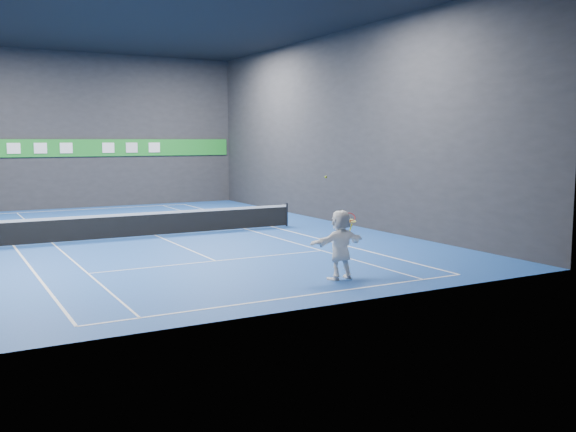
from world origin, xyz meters
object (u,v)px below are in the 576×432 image
player (340,245)px  tennis_racket (351,219)px  tennis_ball (326,177)px  tennis_net (156,223)px

player → tennis_racket: (0.37, 0.05, 0.72)m
tennis_racket → tennis_ball: bearing=169.2°
player → tennis_racket: player is taller
tennis_ball → tennis_net: (-1.68, 10.49, -2.39)m
player → tennis_net: 10.89m
tennis_net → player: bearing=-79.1°
tennis_net → tennis_racket: size_ratio=21.63×
player → tennis_net: (-2.06, 10.68, -0.46)m
tennis_net → tennis_racket: 10.97m
tennis_net → tennis_racket: bearing=-77.1°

